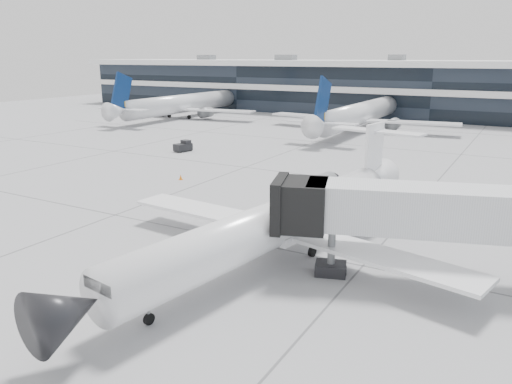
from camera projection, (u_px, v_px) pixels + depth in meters
The scene contains 8 objects.
ground at pixel (222, 237), 34.32m from camera, with size 220.00×220.00×0.00m, color gray.
terminal at pixel (442, 92), 101.88m from camera, with size 170.00×22.00×10.00m, color black.
bg_jet_left at pixel (185, 117), 101.87m from camera, with size 32.00×40.00×9.60m, color silver, non-canonical shape.
bg_jet_center at pixel (361, 130), 84.31m from camera, with size 32.00×40.00×9.60m, color silver, non-canonical shape.
regional_jet at pixel (282, 220), 30.39m from camera, with size 24.35×30.37×7.03m.
jet_bridge at pixel (454, 213), 26.17m from camera, with size 17.08×8.14×5.59m.
traffic_cone at pixel (181, 177), 50.17m from camera, with size 0.45×0.45×0.54m.
far_tug at pixel (183, 146), 65.14m from camera, with size 1.85×2.51×1.43m.
Camera 1 is at (17.94, -26.96, 12.01)m, focal length 35.00 mm.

